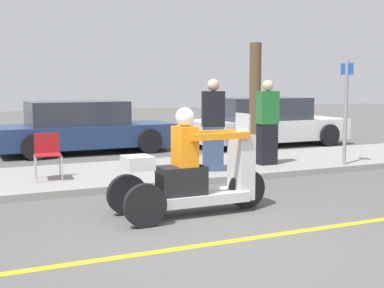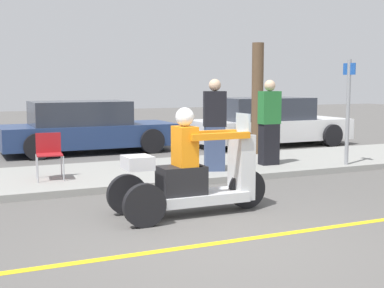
% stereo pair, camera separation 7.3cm
% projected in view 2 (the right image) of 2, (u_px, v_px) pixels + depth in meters
% --- Properties ---
extents(ground_plane, '(60.00, 60.00, 0.00)m').
position_uv_depth(ground_plane, '(218.00, 243.00, 6.17)').
color(ground_plane, '#565451').
extents(lane_stripe, '(24.00, 0.12, 0.01)m').
position_uv_depth(lane_stripe, '(240.00, 240.00, 6.30)').
color(lane_stripe, gold).
rests_on(lane_stripe, ground).
extents(sidewalk_strip, '(28.00, 2.80, 0.12)m').
position_uv_depth(sidewalk_strip, '(108.00, 175.00, 10.32)').
color(sidewalk_strip, gray).
rests_on(sidewalk_strip, ground).
extents(motorcycle_trike, '(2.30, 0.84, 1.51)m').
position_uv_depth(motorcycle_trike, '(193.00, 177.00, 7.47)').
color(motorcycle_trike, black).
rests_on(motorcycle_trike, ground).
extents(spectator_by_tree, '(0.48, 0.38, 1.79)m').
position_uv_depth(spectator_by_tree, '(215.00, 127.00, 10.39)').
color(spectator_by_tree, '#38476B').
rests_on(spectator_by_tree, sidewalk_strip).
extents(spectator_mid_group, '(0.43, 0.26, 1.77)m').
position_uv_depth(spectator_mid_group, '(269.00, 124.00, 11.17)').
color(spectator_mid_group, black).
rests_on(spectator_mid_group, sidewalk_strip).
extents(folding_chair_curbside, '(0.51, 0.51, 0.82)m').
position_uv_depth(folding_chair_curbside, '(49.00, 151.00, 9.56)').
color(folding_chair_curbside, '#A5A8AD').
rests_on(folding_chair_curbside, sidewalk_strip).
extents(parked_car_lot_center, '(4.48, 1.94, 1.35)m').
position_uv_depth(parked_car_lot_center, '(86.00, 128.00, 14.01)').
color(parked_car_lot_center, navy).
rests_on(parked_car_lot_center, ground).
extents(parked_car_lot_left, '(4.66, 2.05, 1.40)m').
position_uv_depth(parked_car_lot_left, '(268.00, 123.00, 15.54)').
color(parked_car_lot_left, silver).
rests_on(parked_car_lot_left, ground).
extents(tree_trunk, '(0.28, 0.28, 2.66)m').
position_uv_depth(tree_trunk, '(257.00, 99.00, 12.86)').
color(tree_trunk, brown).
rests_on(tree_trunk, sidewalk_strip).
extents(street_sign, '(0.08, 0.36, 2.20)m').
position_uv_depth(street_sign, '(348.00, 108.00, 11.13)').
color(street_sign, gray).
rests_on(street_sign, sidewalk_strip).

